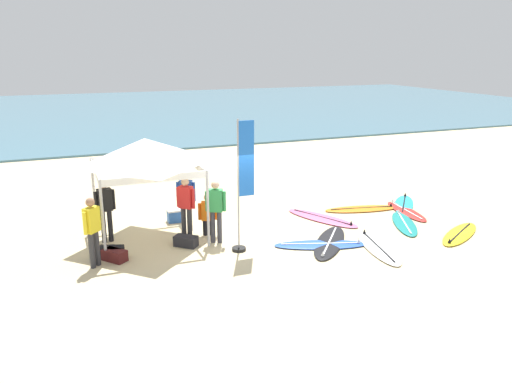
{
  "coord_description": "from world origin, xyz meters",
  "views": [
    {
      "loc": [
        -4.57,
        -12.17,
        5.04
      ],
      "look_at": [
        0.66,
        1.06,
        1.0
      ],
      "focal_mm": 35.67,
      "sensor_mm": 36.0,
      "label": 1
    }
  ],
  "objects": [
    {
      "name": "ground_plane",
      "position": [
        0.0,
        0.0,
        0.0
      ],
      "size": [
        80.0,
        80.0,
        0.0
      ],
      "primitive_type": "plane",
      "color": "beige"
    },
    {
      "name": "sea",
      "position": [
        0.0,
        31.16,
        0.05
      ],
      "size": [
        80.0,
        36.0,
        0.1
      ],
      "primitive_type": "cube",
      "color": "teal",
      "rests_on": "ground"
    },
    {
      "name": "canopy_tent",
      "position": [
        -2.43,
        1.25,
        2.39
      ],
      "size": [
        2.74,
        2.74,
        2.75
      ],
      "color": "#B7B7BC",
      "rests_on": "ground"
    },
    {
      "name": "surfboard_teal",
      "position": [
        4.75,
        -0.57,
        0.04
      ],
      "size": [
        1.51,
        2.25,
        0.19
      ],
      "color": "#19847F",
      "rests_on": "ground"
    },
    {
      "name": "surfboard_yellow",
      "position": [
        5.63,
        -1.87,
        0.04
      ],
      "size": [
        2.28,
        1.72,
        0.19
      ],
      "color": "yellow",
      "rests_on": "ground"
    },
    {
      "name": "surfboard_black",
      "position": [
        1.93,
        -1.08,
        0.04
      ],
      "size": [
        2.16,
        2.45,
        0.19
      ],
      "color": "black",
      "rests_on": "ground"
    },
    {
      "name": "surfboard_orange",
      "position": [
        4.37,
        1.12,
        0.04
      ],
      "size": [
        2.53,
        1.13,
        0.19
      ],
      "color": "orange",
      "rests_on": "ground"
    },
    {
      "name": "surfboard_pink",
      "position": [
        2.72,
        0.76,
        0.04
      ],
      "size": [
        1.71,
        2.58,
        0.19
      ],
      "color": "pink",
      "rests_on": "ground"
    },
    {
      "name": "surfboard_cyan",
      "position": [
        5.95,
        1.03,
        0.04
      ],
      "size": [
        1.89,
        2.1,
        0.19
      ],
      "color": "#23B2CC",
      "rests_on": "ground"
    },
    {
      "name": "surfboard_red",
      "position": [
        5.54,
        0.38,
        0.04
      ],
      "size": [
        0.82,
        2.18,
        0.19
      ],
      "color": "red",
      "rests_on": "ground"
    },
    {
      "name": "surfboard_white",
      "position": [
        2.92,
        -1.88,
        0.04
      ],
      "size": [
        1.15,
        2.5,
        0.19
      ],
      "color": "white",
      "rests_on": "ground"
    },
    {
      "name": "surfboard_blue",
      "position": [
        1.64,
        -1.15,
        0.04
      ],
      "size": [
        2.55,
        1.41,
        0.19
      ],
      "color": "blue",
      "rests_on": "ground"
    },
    {
      "name": "person_yellow",
      "position": [
        -4.01,
        -0.32,
        0.99
      ],
      "size": [
        0.42,
        0.41,
        1.71
      ],
      "color": "#2D2D33",
      "rests_on": "ground"
    },
    {
      "name": "person_green",
      "position": [
        -0.86,
        0.11,
        0.99
      ],
      "size": [
        0.51,
        0.35,
        1.71
      ],
      "color": "#383842",
      "rests_on": "ground"
    },
    {
      "name": "person_black",
      "position": [
        -3.57,
        1.23,
        0.99
      ],
      "size": [
        0.54,
        0.28,
        1.71
      ],
      "color": "black",
      "rests_on": "ground"
    },
    {
      "name": "person_blue",
      "position": [
        -1.36,
        1.3,
        0.99
      ],
      "size": [
        0.5,
        0.36,
        1.71
      ],
      "color": "#383842",
      "rests_on": "ground"
    },
    {
      "name": "person_red",
      "position": [
        -1.52,
        0.69,
        0.99
      ],
      "size": [
        0.43,
        0.41,
        1.71
      ],
      "color": "#2D2D33",
      "rests_on": "ground"
    },
    {
      "name": "person_orange",
      "position": [
        -0.9,
        0.73,
        0.66
      ],
      "size": [
        0.53,
        0.32,
        1.2
      ],
      "color": "black",
      "rests_on": "ground"
    },
    {
      "name": "banner_flag",
      "position": [
        -0.37,
        -0.64,
        1.57
      ],
      "size": [
        0.6,
        0.36,
        3.4
      ],
      "color": "#99999E",
      "rests_on": "ground"
    },
    {
      "name": "gear_bag_near_tent",
      "position": [
        -3.6,
        0.11,
        0.14
      ],
      "size": [
        0.67,
        0.51,
        0.28
      ],
      "primitive_type": "cube",
      "rotation": [
        0.0,
        0.0,
        2.78
      ],
      "color": "black",
      "rests_on": "ground"
    },
    {
      "name": "gear_bag_by_pole",
      "position": [
        -1.69,
        0.15,
        0.14
      ],
      "size": [
        0.66,
        0.63,
        0.28
      ],
      "primitive_type": "cube",
      "rotation": [
        0.0,
        0.0,
        2.43
      ],
      "color": "#232328",
      "rests_on": "ground"
    },
    {
      "name": "gear_bag_on_sand",
      "position": [
        -3.55,
        -0.14,
        0.14
      ],
      "size": [
        0.63,
        0.67,
        0.28
      ],
      "primitive_type": "cube",
      "rotation": [
        0.0,
        0.0,
        2.26
      ],
      "color": "#4C1919",
      "rests_on": "ground"
    },
    {
      "name": "cooler_box",
      "position": [
        -1.49,
        2.2,
        0.2
      ],
      "size": [
        0.5,
        0.36,
        0.39
      ],
      "color": "#2D60B7",
      "rests_on": "ground"
    }
  ]
}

